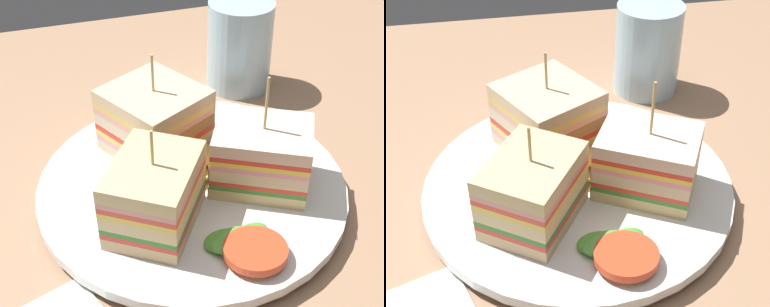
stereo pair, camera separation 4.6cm
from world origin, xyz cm
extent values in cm
cube|color=#9F785A|center=(0.00, 0.00, -0.90)|extent=(126.12, 79.65, 1.80)
cylinder|color=white|center=(0.00, 0.00, 0.38)|extent=(16.63, 16.63, 0.77)
cylinder|color=white|center=(0.00, 0.00, 1.24)|extent=(26.82, 26.82, 0.94)
cube|color=#D6B280|center=(-4.32, -3.97, 2.30)|extent=(9.48, 10.00, 1.17)
cube|color=#9E7242|center=(-2.14, -0.72, 2.30)|extent=(5.11, 3.58, 1.17)
cube|color=#D83D31|center=(-4.32, -3.97, 3.12)|extent=(9.48, 10.00, 0.48)
cube|color=#397F30|center=(-4.32, -3.97, 3.60)|extent=(9.48, 10.00, 0.48)
cube|color=beige|center=(-4.32, -3.97, 4.43)|extent=(9.48, 10.00, 1.17)
cube|color=#B2844C|center=(-2.14, -0.72, 4.43)|extent=(5.11, 3.58, 1.17)
cube|color=#EBC74B|center=(-4.32, -3.97, 5.25)|extent=(9.48, 10.00, 0.48)
cube|color=#DD4A36|center=(-4.32, -3.97, 5.73)|extent=(9.48, 10.00, 0.48)
cube|color=#D99589|center=(-4.32, -3.97, 6.22)|extent=(9.48, 10.00, 0.48)
cube|color=#D3BE86|center=(-4.32, -3.97, 7.04)|extent=(9.48, 10.00, 1.17)
cylinder|color=tan|center=(-4.32, -3.97, 9.14)|extent=(0.24, 0.24, 3.02)
cube|color=#E2C37E|center=(5.55, -1.91, 2.27)|extent=(9.97, 9.26, 1.12)
cube|color=#B2844C|center=(2.11, -0.05, 2.27)|extent=(3.18, 5.50, 1.12)
cube|color=#408533|center=(5.55, -1.91, 3.06)|extent=(9.97, 9.26, 0.45)
cube|color=#E54128|center=(5.55, -1.91, 3.52)|extent=(9.97, 9.26, 0.45)
cube|color=beige|center=(5.55, -1.91, 4.31)|extent=(9.97, 9.26, 1.12)
cube|color=#9E7242|center=(2.11, -0.05, 4.31)|extent=(3.18, 5.50, 1.12)
cube|color=pink|center=(5.55, -1.91, 5.09)|extent=(9.97, 9.26, 0.45)
cube|color=yellow|center=(5.55, -1.91, 5.55)|extent=(9.97, 9.26, 0.45)
cube|color=red|center=(5.55, -1.91, 6.00)|extent=(9.97, 9.26, 0.45)
cube|color=beige|center=(5.55, -1.91, 6.79)|extent=(9.97, 9.26, 1.12)
cylinder|color=tan|center=(5.55, -1.91, 9.72)|extent=(0.24, 0.24, 4.73)
cube|color=beige|center=(-1.75, 5.60, 2.27)|extent=(10.45, 10.61, 1.12)
cube|color=#B2844C|center=(0.10, 2.16, 2.27)|extent=(6.68, 3.80, 1.12)
cube|color=pink|center=(-1.75, 5.60, 3.12)|extent=(10.45, 10.61, 0.58)
cube|color=#E0C759|center=(-1.75, 5.60, 3.70)|extent=(10.45, 10.61, 0.58)
cube|color=red|center=(-1.75, 5.60, 4.28)|extent=(10.45, 10.61, 0.58)
cube|color=beige|center=(-1.75, 5.60, 5.13)|extent=(10.45, 10.61, 1.12)
cube|color=#9E7242|center=(0.10, 2.16, 5.13)|extent=(6.68, 3.80, 1.12)
cube|color=#E6A693|center=(-1.75, 5.60, 5.98)|extent=(10.45, 10.61, 0.58)
cube|color=#E7C965|center=(-1.75, 5.60, 6.56)|extent=(10.45, 10.61, 0.58)
cube|color=beige|center=(-1.75, 5.60, 7.40)|extent=(10.45, 10.61, 1.12)
cylinder|color=tan|center=(-1.75, 5.60, 9.70)|extent=(0.24, 0.24, 3.48)
cylinder|color=#E3C668|center=(2.04, 0.61, 2.01)|extent=(6.08, 6.11, 1.01)
cylinder|color=#DEB75B|center=(0.61, 0.77, 2.35)|extent=(5.17, 5.16, 0.83)
cylinder|color=#DCD064|center=(1.67, 1.75, 2.98)|extent=(4.25, 4.27, 0.97)
ellipsoid|color=#509833|center=(0.26, -7.92, 2.12)|extent=(3.36, 2.50, 0.83)
ellipsoid|color=#529335|center=(1.32, -9.94, 2.21)|extent=(4.35, 4.99, 0.99)
ellipsoid|color=#539C3E|center=(0.71, -8.17, 2.23)|extent=(4.64, 3.39, 1.11)
ellipsoid|color=green|center=(1.78, -8.18, 2.13)|extent=(4.75, 3.75, 0.82)
cylinder|color=#DF4625|center=(1.74, -9.85, 2.45)|extent=(4.86, 4.88, 1.04)
cylinder|color=#ABD4EA|center=(11.04, 16.89, 5.02)|extent=(7.25, 7.25, 10.04)
cylinder|color=#F4BD4A|center=(11.04, 16.89, 1.28)|extent=(6.67, 6.67, 2.56)
camera|label=1|loc=(-11.33, -35.06, 33.01)|focal=51.70mm
camera|label=2|loc=(-6.83, -36.20, 33.01)|focal=51.70mm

